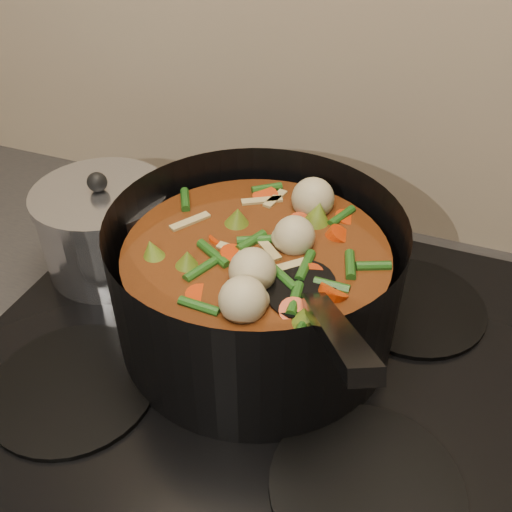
% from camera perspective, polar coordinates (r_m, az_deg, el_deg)
% --- Properties ---
extents(stovetop, '(0.62, 0.54, 0.03)m').
position_cam_1_polar(stovetop, '(0.68, -0.07, -9.30)').
color(stovetop, black).
rests_on(stovetop, counter).
extents(stockpot, '(0.38, 0.42, 0.23)m').
position_cam_1_polar(stockpot, '(0.64, 0.03, -2.69)').
color(stockpot, black).
rests_on(stockpot, stovetop).
extents(saucepan, '(0.17, 0.17, 0.14)m').
position_cam_1_polar(saucepan, '(0.77, -14.74, 2.69)').
color(saucepan, silver).
rests_on(saucepan, stovetop).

